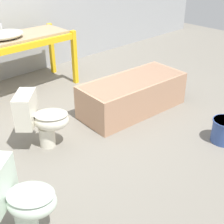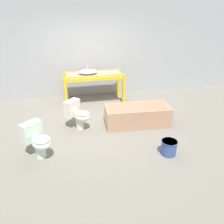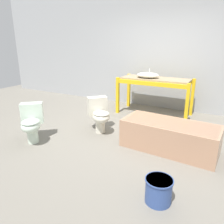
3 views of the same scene
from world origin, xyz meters
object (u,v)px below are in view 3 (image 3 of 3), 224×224
Objects in this scene: sink_basin at (148,75)px; bathtub_main at (170,134)px; toilet_near at (32,122)px; bucket_white at (159,190)px; toilet_far at (99,114)px.

sink_basin reaches higher than bathtub_main.
sink_basin reaches higher than toilet_near.
bucket_white is at bearing -50.50° from toilet_near.
sink_basin is at bearing 124.93° from bathtub_main.
toilet_near is at bearing -177.38° from toilet_far.
bathtub_main is at bearing -51.22° from toilet_far.
toilet_near is 1.00× the size of toilet_far.
toilet_near is (-2.22, -0.84, 0.10)m from bathtub_main.
toilet_near and toilet_far have the same top height.
bucket_white is at bearing -67.81° from sink_basin.
toilet_far is (0.82, 0.95, 0.00)m from toilet_near.
sink_basin is 1.67m from toilet_far.
toilet_far is (-1.41, 0.11, 0.10)m from bathtub_main.
toilet_near is at bearing -155.41° from bathtub_main.
bucket_white is (2.44, -0.46, -0.22)m from toilet_near.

